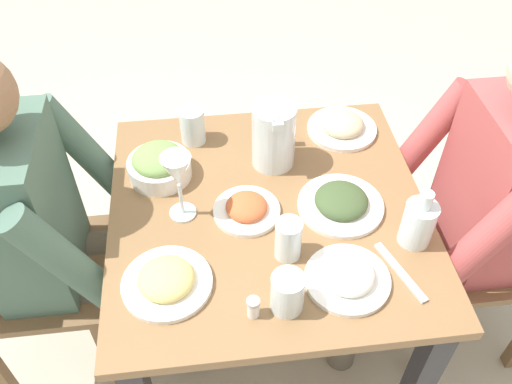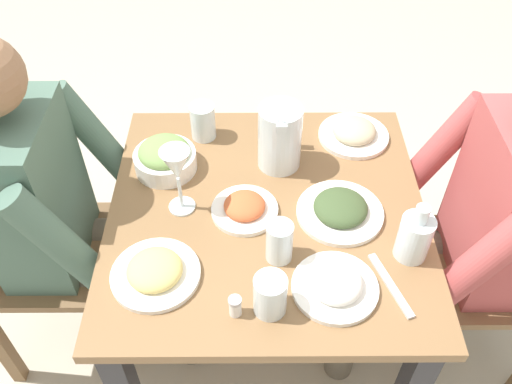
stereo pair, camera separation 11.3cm
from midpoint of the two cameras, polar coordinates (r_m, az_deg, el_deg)
name	(u,v)px [view 1 (the left image)]	position (r m, az deg, el deg)	size (l,w,h in m)	color
ground_plane	(265,345)	(2.01, -0.69, -15.83)	(8.00, 8.00, 0.00)	#B7AD99
dining_table	(268,241)	(1.52, -0.89, -5.22)	(0.83, 0.83, 0.72)	olive
chair_near	(511,234)	(1.79, 23.65, -4.13)	(0.40, 0.40, 0.89)	brown
chair_far	(8,266)	(1.75, -26.41, -7.06)	(0.40, 0.40, 0.89)	brown
diner_near	(459,207)	(1.60, 18.72, -1.56)	(0.48, 0.53, 1.19)	#B24C4C
diner_far	(68,226)	(1.57, -21.18, -3.44)	(0.48, 0.53, 1.19)	#4C6B5B
water_pitcher	(273,135)	(1.49, -0.33, 5.89)	(0.16, 0.12, 0.19)	silver
salad_bowl	(159,164)	(1.52, -12.29, 2.78)	(0.17, 0.17, 0.09)	white
plate_yoghurt	(348,276)	(1.27, 7.12, -8.90)	(0.20, 0.20, 0.06)	white
plate_fries	(167,281)	(1.28, -11.93, -9.22)	(0.21, 0.21, 0.05)	white
plate_dolmas	(341,202)	(1.42, 6.69, -1.19)	(0.23, 0.23, 0.05)	white
plate_beans	(342,126)	(1.66, 7.13, 6.85)	(0.21, 0.21, 0.05)	white
plate_rice_curry	(247,209)	(1.40, -3.31, -1.84)	(0.17, 0.17, 0.05)	white
water_glass_far_right	(289,293)	(1.20, 0.73, -10.67)	(0.07, 0.07, 0.10)	silver
water_glass_far_left	(288,239)	(1.28, 0.89, -5.11)	(0.06, 0.06, 0.11)	silver
water_glass_center	(192,126)	(1.61, -8.73, 6.84)	(0.07, 0.07, 0.11)	silver
wine_glass	(178,174)	(1.33, -10.68, 1.76)	(0.08, 0.08, 0.20)	silver
oil_carafe	(418,225)	(1.35, 14.38, -3.46)	(0.08, 0.08, 0.16)	silver
salt_shaker	(253,307)	(1.21, -3.03, -12.15)	(0.03, 0.03, 0.05)	white
fork_near	(148,163)	(1.58, -13.34, 2.95)	(0.17, 0.03, 0.01)	silver
knife_near	(400,272)	(1.32, 12.56, -8.31)	(0.18, 0.02, 0.01)	silver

